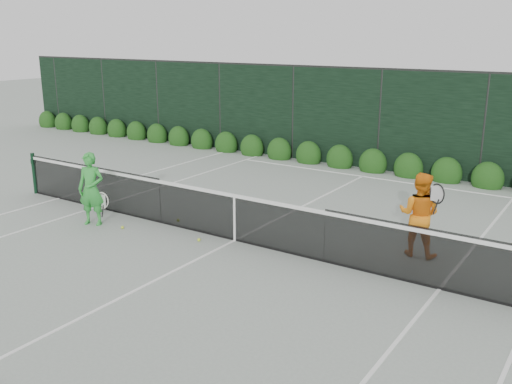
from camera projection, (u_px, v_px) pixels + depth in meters
The scene contains 8 objects.
ground at pixel (235, 241), 11.51m from camera, with size 80.00×80.00×0.00m, color gray.
tennis_net at pixel (234, 215), 11.38m from camera, with size 12.90×0.10×1.07m.
player_woman at pixel (91, 189), 12.29m from camera, with size 0.68×0.57×1.59m.
player_man at pixel (419, 214), 10.57m from camera, with size 0.90×0.64×1.60m.
court_lines at pixel (235, 240), 11.51m from camera, with size 11.03×23.83×0.01m.
windscreen_fence at pixel (133, 201), 8.93m from camera, with size 32.00×21.07×3.06m.
hedge_row at pixel (373, 164), 17.18m from camera, with size 31.66×0.65×0.94m.
tennis_balls at pixel (166, 229), 12.11m from camera, with size 1.92×1.10×0.07m.
Camera 1 is at (6.34, -8.78, 4.05)m, focal length 40.00 mm.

